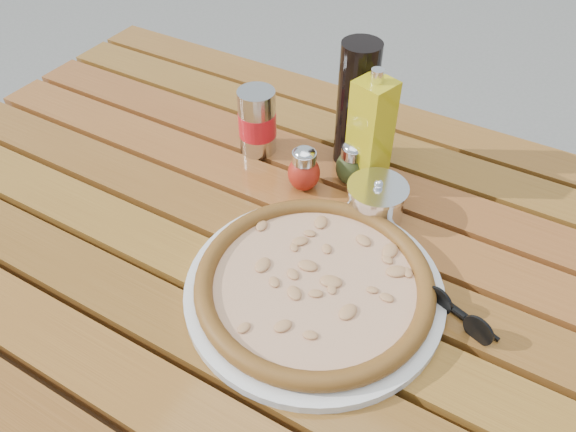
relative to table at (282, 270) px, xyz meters
The scene contains 10 objects.
table is the anchor object (origin of this frame).
plate 0.14m from the table, 36.62° to the right, with size 0.36×0.36×0.01m, color silver.
pizza 0.15m from the table, 36.62° to the right, with size 0.42×0.42×0.03m.
pepper_shaker 0.17m from the table, 103.36° to the left, with size 0.06×0.06×0.08m.
oregano_shaker 0.21m from the table, 79.36° to the left, with size 0.07×0.07×0.08m.
dark_bottle 0.30m from the table, 88.55° to the left, with size 0.07×0.07×0.22m, color black.
soda_can 0.27m from the table, 131.11° to the left, with size 0.07×0.07×0.12m.
olive_oil_cruet 0.26m from the table, 74.58° to the left, with size 0.07×0.07×0.21m.
parmesan_tin 0.19m from the table, 49.64° to the left, with size 0.11×0.11×0.07m.
sunglasses 0.30m from the table, ahead, with size 0.11×0.05×0.04m.
Camera 1 is at (0.31, -0.52, 1.37)m, focal length 35.00 mm.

